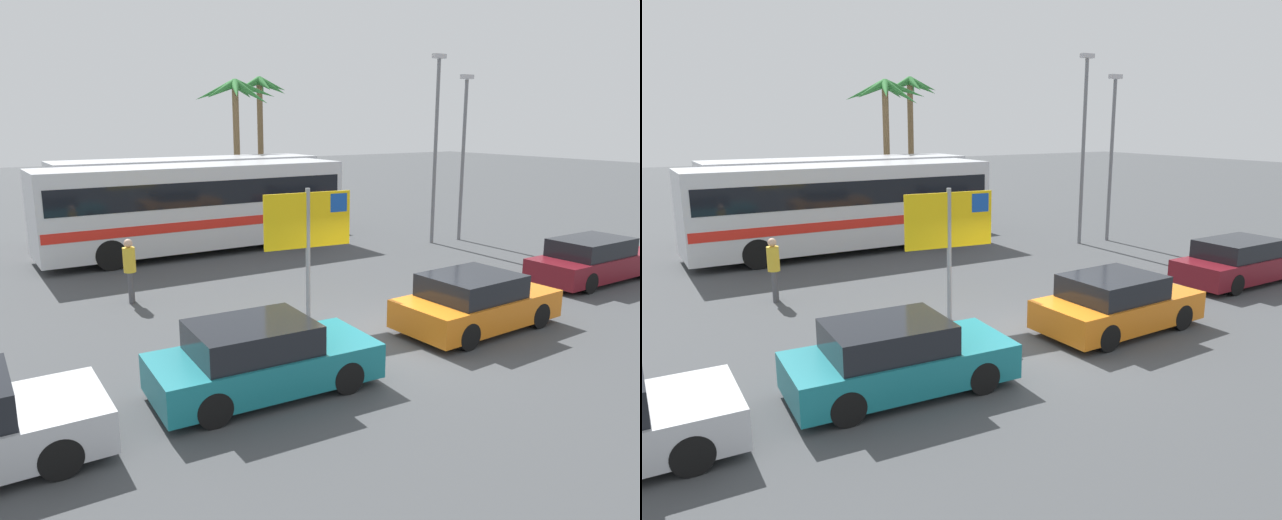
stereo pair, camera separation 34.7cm
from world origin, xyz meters
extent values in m
plane|color=#424447|center=(0.00, 0.00, 0.00)|extent=(120.00, 120.00, 0.00)
cube|color=silver|center=(-0.37, 10.91, 1.73)|extent=(11.00, 2.68, 2.90)
cube|color=black|center=(-0.37, 10.91, 2.28)|extent=(10.56, 2.71, 0.84)
cube|color=red|center=(-0.37, 10.91, 1.22)|extent=(10.89, 2.71, 0.32)
cylinder|color=black|center=(3.04, 12.13, 0.50)|extent=(1.00, 0.28, 1.00)
cylinder|color=black|center=(3.04, 9.70, 0.50)|extent=(1.00, 0.28, 1.00)
cylinder|color=black|center=(-3.78, 12.13, 0.50)|extent=(1.00, 0.28, 1.00)
cylinder|color=black|center=(-3.78, 9.70, 0.50)|extent=(1.00, 0.28, 1.00)
cube|color=silver|center=(0.79, 14.61, 1.73)|extent=(11.00, 2.68, 2.90)
cube|color=black|center=(0.79, 14.61, 2.28)|extent=(10.56, 2.71, 0.84)
cube|color=#23843D|center=(0.79, 14.61, 1.22)|extent=(10.89, 2.71, 0.32)
cylinder|color=black|center=(4.20, 15.82, 0.50)|extent=(1.00, 0.28, 1.00)
cylinder|color=black|center=(4.20, 13.39, 0.50)|extent=(1.00, 0.28, 1.00)
cylinder|color=black|center=(-2.62, 15.82, 0.50)|extent=(1.00, 0.28, 1.00)
cylinder|color=black|center=(-2.62, 13.39, 0.50)|extent=(1.00, 0.28, 1.00)
cylinder|color=gray|center=(-0.99, 2.03, 1.60)|extent=(0.11, 0.11, 3.20)
cube|color=yellow|center=(-0.99, 2.03, 2.45)|extent=(2.19, 0.29, 1.30)
cube|color=#1447A8|center=(-0.19, 1.94, 2.82)|extent=(0.44, 0.12, 0.44)
cube|color=maroon|center=(8.24, 0.59, 0.48)|extent=(4.61, 1.79, 0.64)
cube|color=black|center=(7.97, 0.59, 1.06)|extent=(2.41, 1.60, 0.52)
cylinder|color=black|center=(9.64, 1.39, 0.30)|extent=(0.60, 0.17, 0.60)
cylinder|color=black|center=(6.81, 1.32, 0.30)|extent=(0.60, 0.17, 0.60)
cylinder|color=black|center=(6.84, -0.21, 0.30)|extent=(0.60, 0.17, 0.60)
cylinder|color=black|center=(-7.20, -0.17, 0.30)|extent=(0.60, 0.17, 0.60)
cylinder|color=black|center=(-7.23, -1.86, 0.30)|extent=(0.60, 0.17, 0.60)
cube|color=orange|center=(2.02, -0.56, 0.48)|extent=(4.01, 2.00, 0.64)
cube|color=black|center=(1.78, -0.57, 1.06)|extent=(2.12, 1.77, 0.52)
cylinder|color=black|center=(3.19, 0.33, 0.30)|extent=(0.61, 0.19, 0.60)
cylinder|color=black|center=(3.27, -1.33, 0.30)|extent=(0.61, 0.19, 0.60)
cylinder|color=black|center=(0.76, 0.21, 0.30)|extent=(0.61, 0.19, 0.60)
cylinder|color=black|center=(0.84, -1.45, 0.30)|extent=(0.61, 0.19, 0.60)
cube|color=#19757F|center=(-3.67, -0.94, 0.48)|extent=(4.06, 1.92, 0.64)
cube|color=black|center=(-3.91, -0.93, 1.06)|extent=(2.15, 1.69, 0.52)
cylinder|color=black|center=(-2.40, -0.21, 0.30)|extent=(0.61, 0.19, 0.60)
cylinder|color=black|center=(-2.48, -1.79, 0.30)|extent=(0.61, 0.19, 0.60)
cylinder|color=black|center=(-4.87, -0.09, 0.30)|extent=(0.61, 0.19, 0.60)
cylinder|color=black|center=(-4.94, -1.67, 0.30)|extent=(0.61, 0.19, 0.60)
cylinder|color=#4C4C51|center=(-4.24, 5.68, 0.42)|extent=(0.13, 0.13, 0.83)
cylinder|color=#4C4C51|center=(-4.16, 5.85, 0.42)|extent=(0.13, 0.13, 0.83)
cylinder|color=gold|center=(-4.20, 5.77, 1.16)|extent=(0.32, 0.32, 0.66)
sphere|color=tan|center=(-4.20, 5.77, 1.61)|extent=(0.23, 0.23, 0.23)
cylinder|color=slate|center=(9.42, 7.41, 3.13)|extent=(0.14, 0.14, 6.25)
cube|color=#B2B2B7|center=(9.42, 7.41, 6.35)|extent=(0.56, 0.20, 0.16)
cylinder|color=slate|center=(8.03, 7.51, 3.47)|extent=(0.14, 0.14, 6.94)
cube|color=#B2B2B7|center=(8.03, 7.51, 7.04)|extent=(0.56, 0.20, 0.16)
cylinder|color=brown|center=(4.77, 18.50, 3.16)|extent=(0.32, 0.32, 6.32)
cone|color=#2D7533|center=(5.78, 18.30, 6.20)|extent=(2.23, 0.86, 1.06)
cone|color=#2D7533|center=(5.53, 19.19, 6.20)|extent=(1.91, 1.80, 1.07)
cone|color=#2D7533|center=(4.43, 19.47, 6.20)|extent=(1.15, 2.21, 1.07)
cone|color=#2D7533|center=(3.95, 19.06, 6.12)|extent=(2.03, 1.58, 1.21)
cone|color=#2D7533|center=(3.86, 18.06, 6.16)|extent=(2.15, 1.34, 1.15)
cone|color=#2D7533|center=(4.39, 17.56, 6.16)|extent=(1.22, 2.18, 1.14)
cone|color=#2D7533|center=(5.25, 17.68, 6.02)|extent=(1.44, 2.04, 1.40)
cylinder|color=brown|center=(7.20, 20.65, 3.32)|extent=(0.32, 0.32, 6.65)
cone|color=#2D7533|center=(7.97, 20.57, 6.60)|extent=(1.70, 0.61, 0.92)
cone|color=#2D7533|center=(7.64, 21.26, 6.56)|extent=(1.33, 1.61, 0.99)
cone|color=#2D7533|center=(7.04, 21.41, 6.64)|extent=(0.78, 1.73, 0.85)
cone|color=#2D7533|center=(6.59, 21.06, 6.52)|extent=(1.62, 1.29, 1.06)
cone|color=#2D7533|center=(6.50, 20.35, 6.61)|extent=(1.71, 1.06, 0.90)
cone|color=#2D7533|center=(7.15, 19.90, 6.56)|extent=(0.55, 1.69, 0.99)
cone|color=#2D7533|center=(7.71, 20.14, 6.49)|extent=(1.46, 1.48, 1.11)
camera|label=1|loc=(-8.16, -9.87, 4.72)|focal=33.78mm
camera|label=2|loc=(-7.86, -10.05, 4.72)|focal=33.78mm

